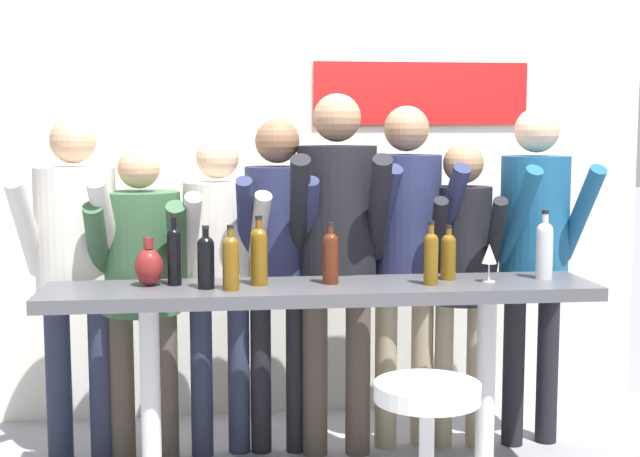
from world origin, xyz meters
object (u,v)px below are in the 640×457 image
at_px(wine_bottle_6, 206,259).
at_px(wine_glass_0, 489,255).
at_px(person_right, 406,237).
at_px(wine_bottle_4, 331,255).
at_px(person_center, 278,246).
at_px(wine_bottle_1, 431,256).
at_px(bar_stool, 427,441).
at_px(wine_bottle_5, 448,254).
at_px(decorative_vase, 149,266).
at_px(wine_bottle_2, 544,247).
at_px(tasting_table, 322,319).
at_px(person_center_left, 219,260).
at_px(person_center_right, 337,235).
at_px(wine_bottle_7, 174,253).
at_px(wine_bottle_0, 231,260).
at_px(person_left, 141,271).
at_px(wine_bottle_3, 259,253).
at_px(person_rightmost, 535,237).
at_px(person_far_left, 76,253).
at_px(person_far_right, 462,259).

bearing_deg(wine_bottle_6, wine_glass_0, 0.72).
bearing_deg(person_right, wine_bottle_4, -140.20).
bearing_deg(wine_bottle_4, person_center, 113.92).
xyz_separation_m(person_center, wine_bottle_1, (0.66, -0.55, 0.02)).
xyz_separation_m(bar_stool, wine_bottle_5, (0.29, 0.77, 0.62)).
xyz_separation_m(wine_bottle_5, decorative_vase, (-1.39, 0.00, -0.03)).
bearing_deg(bar_stool, wine_bottle_2, 44.83).
bearing_deg(tasting_table, wine_bottle_6, -176.15).
relative_size(wine_bottle_1, wine_bottle_5, 1.13).
relative_size(wine_bottle_5, decorative_vase, 1.17).
distance_m(person_center, wine_bottle_5, 0.88).
relative_size(person_center_left, wine_bottle_1, 5.59).
xyz_separation_m(person_center_right, wine_bottle_4, (-0.09, -0.39, -0.05)).
height_order(wine_bottle_6, wine_bottle_7, wine_bottle_7).
bearing_deg(person_center_right, wine_bottle_4, -97.91).
height_order(wine_bottle_0, wine_bottle_4, wine_bottle_0).
height_order(wine_bottle_4, wine_bottle_7, wine_bottle_7).
height_order(wine_bottle_5, decorative_vase, wine_bottle_5).
bearing_deg(wine_bottle_0, wine_bottle_7, 147.99).
bearing_deg(wine_bottle_4, wine_bottle_1, -10.33).
height_order(person_left, wine_bottle_0, person_left).
xyz_separation_m(wine_bottle_0, wine_bottle_5, (1.02, 0.15, -0.01)).
height_order(wine_bottle_4, wine_glass_0, wine_bottle_4).
bearing_deg(person_center, wine_bottle_6, -120.26).
bearing_deg(person_left, person_center, 2.71).
height_order(person_center, wine_bottle_3, person_center).
distance_m(person_right, person_rightmost, 0.67).
bearing_deg(decorative_vase, person_center_right, 20.72).
relative_size(tasting_table, decorative_vase, 11.45).
distance_m(person_center_left, wine_bottle_5, 1.15).
height_order(person_center, wine_bottle_0, person_center).
bearing_deg(tasting_table, wine_bottle_1, -7.13).
bearing_deg(wine_bottle_3, person_rightmost, 16.03).
height_order(wine_bottle_1, wine_bottle_4, wine_bottle_1).
height_order(wine_bottle_3, wine_bottle_7, wine_bottle_7).
height_order(wine_bottle_1, wine_bottle_6, wine_bottle_1).
relative_size(person_rightmost, decorative_vase, 8.08).
bearing_deg(wine_bottle_2, person_right, 140.27).
height_order(person_far_left, wine_bottle_7, person_far_left).
bearing_deg(bar_stool, person_rightmost, 53.56).
xyz_separation_m(person_far_right, wine_bottle_4, (-0.75, -0.44, 0.09)).
distance_m(wine_bottle_2, wine_bottle_5, 0.46).
relative_size(wine_bottle_1, decorative_vase, 1.33).
bearing_deg(wine_glass_0, person_left, 163.66).
bearing_deg(wine_bottle_7, wine_bottle_3, -6.55).
height_order(person_right, wine_bottle_1, person_right).
bearing_deg(person_far_left, wine_bottle_3, -20.26).
bearing_deg(wine_bottle_4, decorative_vase, 176.57).
bearing_deg(wine_bottle_3, person_center_right, 43.14).
bearing_deg(decorative_vase, wine_bottle_6, -22.20).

